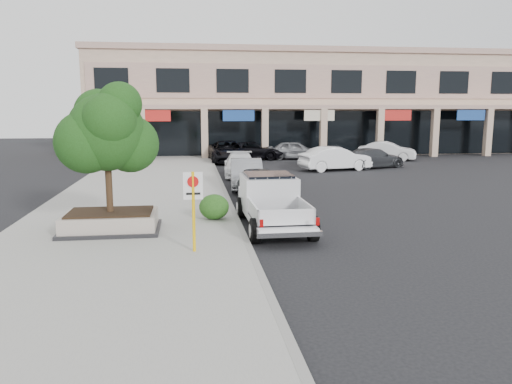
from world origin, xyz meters
TOP-DOWN VIEW (x-y plane):
  - ground at (0.00, 0.00)m, footprint 120.00×120.00m
  - sidewalk at (-5.50, 6.00)m, footprint 8.00×52.00m
  - curb at (-1.55, 6.00)m, footprint 0.20×52.00m
  - strip_mall at (8.00, 33.93)m, footprint 40.55×12.43m
  - planter at (-5.89, 2.45)m, footprint 3.20×2.20m
  - planter_tree at (-5.76, 2.60)m, footprint 2.90×2.55m
  - no_parking_sign at (-3.16, -0.31)m, footprint 0.55×0.09m
  - hedge at (-2.39, 3.78)m, footprint 1.10×0.99m
  - pickup_truck at (-0.35, 2.77)m, footprint 2.21×5.81m
  - curb_car_a at (-0.19, 7.96)m, footprint 1.99×4.52m
  - curb_car_b at (-0.29, 11.75)m, footprint 1.93×4.79m
  - curb_car_c at (-0.12, 16.67)m, footprint 2.33×5.00m
  - curb_car_d at (-0.28, 24.74)m, footprint 2.99×6.10m
  - lot_car_a at (7.44, 21.47)m, footprint 4.59×1.89m
  - lot_car_b at (6.59, 18.60)m, footprint 5.15×2.73m
  - lot_car_c at (9.69, 19.65)m, footprint 5.22×3.62m
  - lot_car_d at (2.00, 26.80)m, footprint 5.61×3.43m
  - lot_car_e at (5.41, 26.25)m, footprint 4.82×2.83m
  - lot_car_f at (12.75, 24.66)m, footprint 4.78×3.48m

SIDE VIEW (x-z plane):
  - ground at x=0.00m, z-range 0.00..0.00m
  - sidewalk at x=-5.50m, z-range 0.00..0.15m
  - curb at x=-1.55m, z-range 0.00..0.15m
  - planter at x=-5.89m, z-range 0.14..0.82m
  - hedge at x=-2.39m, z-range 0.15..1.08m
  - lot_car_c at x=9.69m, z-range 0.00..1.40m
  - curb_car_c at x=-0.12m, z-range 0.00..1.41m
  - lot_car_d at x=2.00m, z-range 0.00..1.45m
  - lot_car_f at x=12.75m, z-range 0.00..1.50m
  - curb_car_a at x=-0.19m, z-range 0.00..1.51m
  - lot_car_e at x=5.41m, z-range 0.00..1.54m
  - curb_car_b at x=-0.29m, z-range 0.00..1.55m
  - lot_car_a at x=7.44m, z-range 0.00..1.56m
  - lot_car_b at x=6.59m, z-range 0.00..1.61m
  - curb_car_d at x=-0.28m, z-range 0.00..1.67m
  - pickup_truck at x=-0.35m, z-range 0.00..1.82m
  - no_parking_sign at x=-3.16m, z-range 0.48..2.78m
  - planter_tree at x=-5.76m, z-range 1.41..5.41m
  - strip_mall at x=8.00m, z-range 0.00..9.50m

